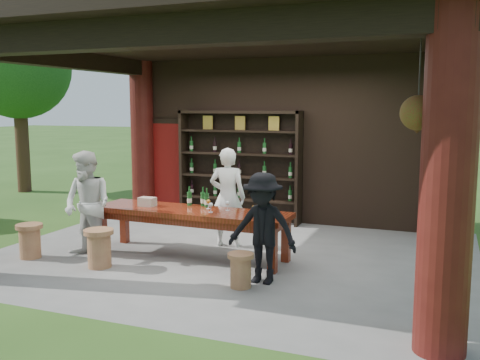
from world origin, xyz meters
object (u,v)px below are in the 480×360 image
(stool_near_left, at_px, (99,247))
(stool_far_left, at_px, (30,240))
(guest_woman, at_px, (88,205))
(host, at_px, (228,197))
(guest_man, at_px, (263,228))
(tasting_table, at_px, (191,217))
(wine_shelf, at_px, (239,166))
(stool_near_right, at_px, (241,269))
(napkin_basket, at_px, (147,202))

(stool_near_left, relative_size, stool_far_left, 1.06)
(guest_woman, bearing_deg, host, 48.85)
(host, relative_size, guest_woman, 1.00)
(stool_far_left, xyz_separation_m, guest_man, (3.75, 0.20, 0.46))
(tasting_table, distance_m, guest_man, 1.66)
(wine_shelf, bearing_deg, stool_far_left, -118.47)
(wine_shelf, relative_size, stool_near_left, 4.53)
(stool_near_left, bearing_deg, stool_near_right, -1.66)
(stool_near_left, distance_m, napkin_basket, 1.16)
(guest_woman, relative_size, guest_man, 1.12)
(wine_shelf, bearing_deg, host, -74.10)
(guest_woman, relative_size, napkin_basket, 6.42)
(wine_shelf, height_order, stool_far_left, wine_shelf)
(host, height_order, napkin_basket, host)
(tasting_table, distance_m, guest_woman, 1.60)
(stool_near_left, bearing_deg, guest_man, 5.21)
(wine_shelf, height_order, host, wine_shelf)
(wine_shelf, height_order, guest_man, wine_shelf)
(guest_woman, bearing_deg, stool_near_right, -0.02)
(host, xyz_separation_m, guest_woman, (-1.73, -1.45, 0.00))
(guest_man, relative_size, napkin_basket, 5.71)
(napkin_basket, bearing_deg, stool_far_left, -146.58)
(guest_man, bearing_deg, stool_near_right, -121.09)
(stool_near_right, relative_size, host, 0.27)
(wine_shelf, distance_m, host, 2.05)
(tasting_table, distance_m, stool_near_right, 1.70)
(stool_near_left, relative_size, guest_woman, 0.34)
(stool_far_left, bearing_deg, stool_near_left, -0.89)
(tasting_table, distance_m, napkin_basket, 0.80)
(stool_near_right, distance_m, host, 2.19)
(stool_near_right, bearing_deg, host, 117.22)
(tasting_table, height_order, guest_woman, guest_woman)
(guest_woman, bearing_deg, stool_far_left, -148.87)
(stool_near_right, bearing_deg, stool_far_left, 178.63)
(tasting_table, height_order, guest_man, guest_man)
(wine_shelf, relative_size, guest_man, 1.73)
(tasting_table, bearing_deg, host, 70.04)
(stool_near_left, distance_m, guest_woman, 0.79)
(stool_near_left, height_order, napkin_basket, napkin_basket)
(stool_near_left, xyz_separation_m, napkin_basket, (0.21, 1.02, 0.52))
(guest_woman, bearing_deg, tasting_table, 33.14)
(stool_near_left, bearing_deg, tasting_table, 45.63)
(stool_far_left, relative_size, host, 0.32)
(tasting_table, distance_m, stool_near_left, 1.45)
(host, bearing_deg, stool_near_left, 43.82)
(guest_man, bearing_deg, tasting_table, 155.17)
(tasting_table, bearing_deg, guest_woman, -155.89)
(guest_woman, bearing_deg, stool_near_left, -29.76)
(guest_woman, xyz_separation_m, napkin_basket, (0.66, 0.65, -0.01))
(tasting_table, xyz_separation_m, napkin_basket, (-0.78, 0.01, 0.19))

